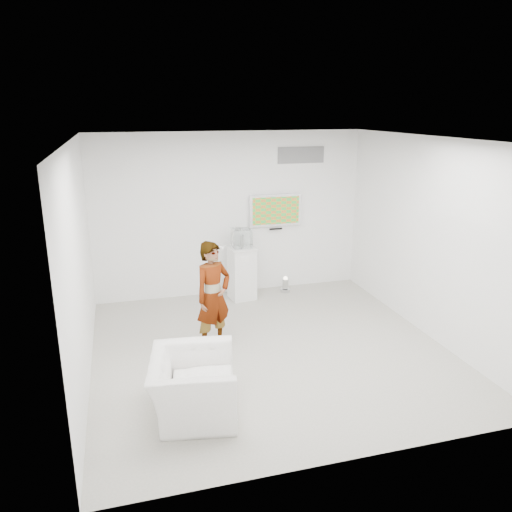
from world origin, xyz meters
The scene contains 10 objects.
room centered at (0.00, 0.00, 1.50)m, with size 5.01×5.01×3.00m.
tv centered at (0.85, 2.45, 1.55)m, with size 1.00×0.08×0.60m, color silver.
logo_decal centered at (1.35, 2.49, 2.55)m, with size 0.90×0.02×0.30m, color slate.
person centered at (-0.77, 0.27, 0.81)m, with size 0.59×0.39×1.61m, color white.
armchair centered at (-1.31, -1.27, 0.35)m, with size 1.08×0.95×0.70m, color white.
pedestal centered at (0.11, 2.11, 0.49)m, with size 0.48×0.48×0.98m, color white.
floor_uplight centered at (0.99, 2.20, 0.15)m, with size 0.19×0.19×0.29m, color silver.
vitrine centered at (0.11, 2.11, 1.15)m, with size 0.33×0.33×0.33m, color white.
console centered at (0.11, 2.11, 1.10)m, with size 0.05×0.16×0.22m, color white.
wii_remote centered at (-0.62, 0.52, 1.45)m, with size 0.03×0.14×0.03m, color white.
Camera 1 is at (-1.97, -6.29, 3.39)m, focal length 35.00 mm.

